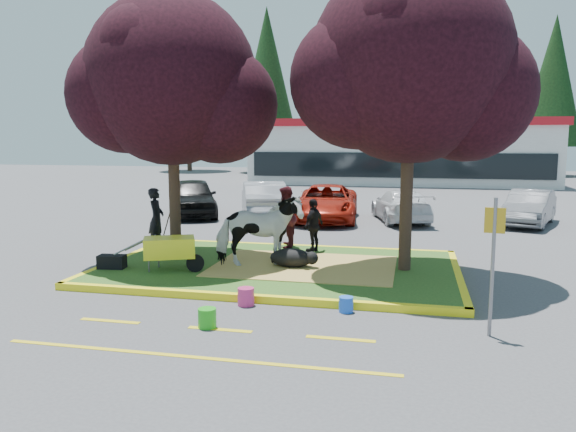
% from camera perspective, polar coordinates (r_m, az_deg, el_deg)
% --- Properties ---
extents(ground, '(90.00, 90.00, 0.00)m').
position_cam_1_polar(ground, '(13.38, -0.88, -5.63)').
color(ground, '#424244').
rests_on(ground, ground).
extents(median_island, '(8.00, 5.00, 0.15)m').
position_cam_1_polar(median_island, '(13.36, -0.89, -5.31)').
color(median_island, '#2A5219').
rests_on(median_island, ground).
extents(curb_near, '(8.30, 0.16, 0.15)m').
position_cam_1_polar(curb_near, '(10.95, -4.07, -8.33)').
color(curb_near, yellow).
rests_on(curb_near, ground).
extents(curb_far, '(8.30, 0.16, 0.15)m').
position_cam_1_polar(curb_far, '(15.83, 1.30, -3.22)').
color(curb_far, yellow).
rests_on(curb_far, ground).
extents(curb_left, '(0.16, 5.30, 0.15)m').
position_cam_1_polar(curb_left, '(14.83, -16.44, -4.31)').
color(curb_left, yellow).
rests_on(curb_left, ground).
extents(curb_right, '(0.16, 5.30, 0.15)m').
position_cam_1_polar(curb_right, '(13.05, 16.91, -5.99)').
color(curb_right, yellow).
rests_on(curb_right, ground).
extents(straw_bedding, '(4.20, 3.00, 0.01)m').
position_cam_1_polar(straw_bedding, '(13.22, 1.65, -5.11)').
color(straw_bedding, tan).
rests_on(straw_bedding, median_island).
extents(tree_purple_left, '(5.06, 4.20, 6.51)m').
position_cam_1_polar(tree_purple_left, '(14.32, -11.71, 12.67)').
color(tree_purple_left, black).
rests_on(tree_purple_left, median_island).
extents(tree_purple_right, '(5.30, 4.40, 6.82)m').
position_cam_1_polar(tree_purple_right, '(12.90, 12.39, 14.09)').
color(tree_purple_right, black).
rests_on(tree_purple_right, median_island).
extents(fire_lane_stripe_a, '(1.10, 0.12, 0.01)m').
position_cam_1_polar(fire_lane_stripe_a, '(10.32, -17.61, -10.13)').
color(fire_lane_stripe_a, yellow).
rests_on(fire_lane_stripe_a, ground).
extents(fire_lane_stripe_b, '(1.10, 0.12, 0.01)m').
position_cam_1_polar(fire_lane_stripe_b, '(9.51, -6.92, -11.38)').
color(fire_lane_stripe_b, yellow).
rests_on(fire_lane_stripe_b, ground).
extents(fire_lane_stripe_c, '(1.10, 0.12, 0.01)m').
position_cam_1_polar(fire_lane_stripe_c, '(9.07, 5.36, -12.33)').
color(fire_lane_stripe_c, yellow).
rests_on(fire_lane_stripe_c, ground).
extents(fire_lane_long, '(6.00, 0.10, 0.01)m').
position_cam_1_polar(fire_lane_long, '(8.46, -9.72, -13.94)').
color(fire_lane_long, yellow).
rests_on(fire_lane_long, ground).
extents(retail_building, '(20.40, 8.40, 4.40)m').
position_cam_1_polar(retail_building, '(40.65, 11.23, 6.55)').
color(retail_building, silver).
rests_on(retail_building, ground).
extents(treeline, '(46.58, 7.80, 14.63)m').
position_cam_1_polar(treeline, '(50.49, 10.80, 13.03)').
color(treeline, black).
rests_on(treeline, ground).
extents(cow, '(2.18, 1.60, 1.67)m').
position_cam_1_polar(cow, '(13.10, -2.96, -1.52)').
color(cow, silver).
rests_on(cow, median_island).
extents(calf, '(1.16, 0.93, 0.44)m').
position_cam_1_polar(calf, '(13.09, 0.35, -4.27)').
color(calf, black).
rests_on(calf, median_island).
extents(handler, '(0.50, 0.67, 1.66)m').
position_cam_1_polar(handler, '(15.54, -13.23, -0.26)').
color(handler, black).
rests_on(handler, median_island).
extents(visitor_a, '(0.75, 0.90, 1.68)m').
position_cam_1_polar(visitor_a, '(15.34, -0.28, -0.11)').
color(visitor_a, '#421219').
rests_on(visitor_a, median_island).
extents(visitor_b, '(0.62, 0.89, 1.41)m').
position_cam_1_polar(visitor_b, '(14.80, 2.63, -0.95)').
color(visitor_b, black).
rests_on(visitor_b, median_island).
extents(wheelbarrow, '(1.99, 1.07, 0.76)m').
position_cam_1_polar(wheelbarrow, '(12.97, -11.90, -3.19)').
color(wheelbarrow, black).
rests_on(wheelbarrow, median_island).
extents(gear_bag_dark, '(0.65, 0.41, 0.31)m').
position_cam_1_polar(gear_bag_dark, '(13.61, -17.46, -4.45)').
color(gear_bag_dark, black).
rests_on(gear_bag_dark, median_island).
extents(gear_bag_green, '(0.45, 0.34, 0.21)m').
position_cam_1_polar(gear_bag_green, '(13.77, -17.08, -4.50)').
color(gear_bag_green, black).
rests_on(gear_bag_green, median_island).
extents(sign_post, '(0.31, 0.08, 2.22)m').
position_cam_1_polar(sign_post, '(9.37, 20.13, -3.55)').
color(sign_post, slate).
rests_on(sign_post, ground).
extents(bucket_green, '(0.31, 0.31, 0.33)m').
position_cam_1_polar(bucket_green, '(9.59, -8.22, -10.22)').
color(bucket_green, green).
rests_on(bucket_green, ground).
extents(bucket_pink, '(0.35, 0.35, 0.34)m').
position_cam_1_polar(bucket_pink, '(10.72, -4.30, -8.17)').
color(bucket_pink, '#D22E73').
rests_on(bucket_pink, ground).
extents(bucket_blue, '(0.27, 0.27, 0.28)m').
position_cam_1_polar(bucket_blue, '(10.35, 5.92, -8.94)').
color(bucket_blue, blue).
rests_on(bucket_blue, ground).
extents(car_black, '(3.45, 4.80, 1.52)m').
position_cam_1_polar(car_black, '(23.01, -9.63, 1.90)').
color(car_black, black).
rests_on(car_black, ground).
extents(car_silver, '(2.96, 4.72, 1.47)m').
position_cam_1_polar(car_silver, '(21.98, -2.52, 1.66)').
color(car_silver, '#989A9F').
rests_on(car_silver, ground).
extents(car_red, '(2.66, 5.08, 1.36)m').
position_cam_1_polar(car_red, '(21.44, 3.91, 1.35)').
color(car_red, '#A11C0D').
rests_on(car_red, ground).
extents(car_white, '(2.65, 4.46, 1.21)m').
position_cam_1_polar(car_white, '(21.62, 11.39, 1.06)').
color(car_white, silver).
rests_on(car_white, ground).
extents(car_grey, '(2.54, 4.10, 1.28)m').
position_cam_1_polar(car_grey, '(22.07, 23.33, 0.79)').
color(car_grey, '#54575C').
rests_on(car_grey, ground).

